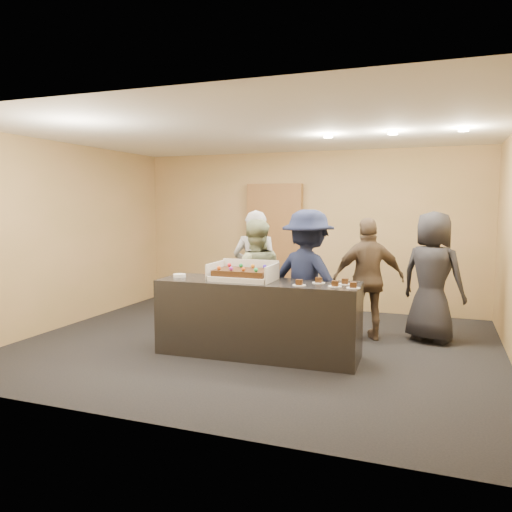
% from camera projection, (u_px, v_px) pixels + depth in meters
% --- Properties ---
extents(room, '(6.04, 6.00, 2.70)m').
position_uv_depth(room, '(256.00, 240.00, 6.31)').
color(room, black).
rests_on(room, ground).
extents(serving_counter, '(2.42, 0.78, 0.90)m').
position_uv_depth(serving_counter, '(258.00, 318.00, 5.95)').
color(serving_counter, black).
rests_on(serving_counter, floor).
extents(storage_cabinet, '(0.98, 0.15, 2.16)m').
position_uv_depth(storage_cabinet, '(275.00, 246.00, 8.78)').
color(storage_cabinet, brown).
rests_on(storage_cabinet, floor).
extents(cake_box, '(0.75, 0.52, 0.22)m').
position_uv_depth(cake_box, '(244.00, 276.00, 5.99)').
color(cake_box, white).
rests_on(cake_box, serving_counter).
extents(sheet_cake, '(0.64, 0.44, 0.12)m').
position_uv_depth(sheet_cake, '(243.00, 272.00, 5.96)').
color(sheet_cake, '#391E0D').
rests_on(sheet_cake, cake_box).
extents(plate_stack, '(0.16, 0.16, 0.04)m').
position_uv_depth(plate_stack, '(179.00, 276.00, 6.22)').
color(plate_stack, white).
rests_on(plate_stack, serving_counter).
extents(slice_a, '(0.15, 0.15, 0.07)m').
position_uv_depth(slice_a, '(299.00, 283.00, 5.57)').
color(slice_a, white).
rests_on(slice_a, serving_counter).
extents(slice_b, '(0.15, 0.15, 0.07)m').
position_uv_depth(slice_b, '(319.00, 281.00, 5.74)').
color(slice_b, white).
rests_on(slice_b, serving_counter).
extents(slice_c, '(0.15, 0.15, 0.07)m').
position_uv_depth(slice_c, '(335.00, 285.00, 5.49)').
color(slice_c, white).
rests_on(slice_c, serving_counter).
extents(slice_d, '(0.15, 0.15, 0.07)m').
position_uv_depth(slice_d, '(345.00, 282.00, 5.65)').
color(slice_d, white).
rests_on(slice_d, serving_counter).
extents(slice_e, '(0.15, 0.15, 0.07)m').
position_uv_depth(slice_e, '(353.00, 286.00, 5.39)').
color(slice_e, white).
rests_on(slice_e, serving_counter).
extents(person_server_grey, '(0.68, 0.49, 1.73)m').
position_uv_depth(person_server_grey, '(256.00, 273.00, 6.81)').
color(person_server_grey, '#9C9DA1').
rests_on(person_server_grey, floor).
extents(person_sage_man, '(0.96, 0.88, 1.61)m').
position_uv_depth(person_sage_man, '(255.00, 281.00, 6.56)').
color(person_sage_man, '#93A076').
rests_on(person_sage_man, floor).
extents(person_navy_man, '(1.28, 0.99, 1.74)m').
position_uv_depth(person_navy_man, '(308.00, 280.00, 6.20)').
color(person_navy_man, '#171D3B').
rests_on(person_navy_man, floor).
extents(person_brown_extra, '(1.04, 0.73, 1.63)m').
position_uv_depth(person_brown_extra, '(368.00, 279.00, 6.61)').
color(person_brown_extra, brown).
rests_on(person_brown_extra, floor).
extents(person_dark_suit, '(0.99, 0.84, 1.72)m').
position_uv_depth(person_dark_suit, '(432.00, 277.00, 6.52)').
color(person_dark_suit, black).
rests_on(person_dark_suit, floor).
extents(ceiling_spotlights, '(1.72, 0.12, 0.03)m').
position_uv_depth(ceiling_spotlights, '(393.00, 133.00, 6.09)').
color(ceiling_spotlights, '#FFEAC6').
rests_on(ceiling_spotlights, ceiling).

